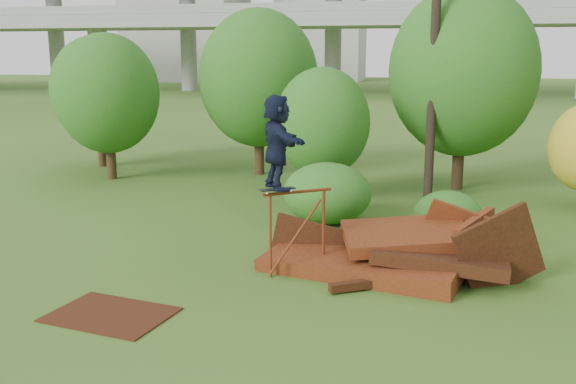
% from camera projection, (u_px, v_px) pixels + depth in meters
% --- Properties ---
extents(ground, '(240.00, 240.00, 0.00)m').
position_uv_depth(ground, '(308.00, 302.00, 11.68)').
color(ground, '#2D5116').
rests_on(ground, ground).
extents(scrap_pile, '(5.82, 3.47, 2.00)m').
position_uv_depth(scrap_pile, '(391.00, 254.00, 13.39)').
color(scrap_pile, '#451A0C').
rests_on(scrap_pile, ground).
extents(grind_rail, '(1.25, 0.92, 1.75)m').
position_uv_depth(grind_rail, '(297.00, 220.00, 13.00)').
color(grind_rail, maroon).
rests_on(grind_rail, ground).
extents(skateboard, '(0.71, 0.58, 0.08)m').
position_uv_depth(skateboard, '(277.00, 189.00, 12.69)').
color(skateboard, black).
rests_on(skateboard, grind_rail).
extents(skater, '(1.39, 1.75, 1.86)m').
position_uv_depth(skater, '(277.00, 142.00, 12.49)').
color(skater, black).
rests_on(skater, skateboard).
extents(flat_plate, '(2.26, 1.80, 0.03)m').
position_uv_depth(flat_plate, '(111.00, 315.00, 11.09)').
color(flat_plate, '#3A1A0C').
rests_on(flat_plate, ground).
extents(tree_0, '(3.68, 3.68, 5.19)m').
position_uv_depth(tree_0, '(107.00, 94.00, 22.65)').
color(tree_0, black).
rests_on(tree_0, ground).
extents(tree_1, '(4.38, 4.38, 6.09)m').
position_uv_depth(tree_1, '(259.00, 78.00, 23.46)').
color(tree_1, black).
rests_on(tree_1, ground).
extents(tree_2, '(2.89, 2.89, 4.07)m').
position_uv_depth(tree_2, '(322.00, 123.00, 19.37)').
color(tree_2, black).
rests_on(tree_2, ground).
extents(tree_3, '(4.78, 4.78, 6.64)m').
position_uv_depth(tree_3, '(463.00, 72.00, 20.72)').
color(tree_3, black).
rests_on(tree_3, ground).
extents(tree_6, '(3.71, 3.71, 5.18)m').
position_uv_depth(tree_6, '(98.00, 90.00, 25.31)').
color(tree_6, black).
rests_on(tree_6, ground).
extents(shrub_left, '(2.36, 2.18, 1.63)m').
position_uv_depth(shrub_left, '(327.00, 193.00, 17.01)').
color(shrub_left, '#1B4F15').
rests_on(shrub_left, ground).
extents(shrub_right, '(1.65, 1.51, 1.17)m').
position_uv_depth(shrub_right, '(448.00, 215.00, 15.69)').
color(shrub_right, '#1B4F15').
rests_on(shrub_right, ground).
extents(utility_pole, '(1.40, 0.28, 9.68)m').
position_uv_depth(utility_pole, '(435.00, 37.00, 18.88)').
color(utility_pole, black).
rests_on(utility_pole, ground).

